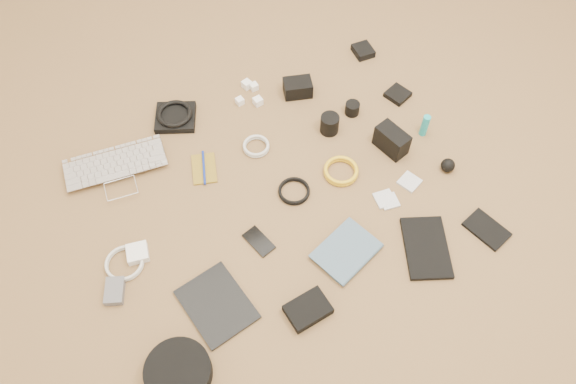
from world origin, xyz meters
name	(u,v)px	position (x,y,z in m)	size (l,w,h in m)	color
laptop	(118,176)	(-0.50, 0.32, 0.01)	(0.37, 0.26, 0.03)	silver
headphone_pouch	(176,117)	(-0.21, 0.49, 0.01)	(0.15, 0.14, 0.03)	black
headphones	(175,114)	(-0.21, 0.49, 0.04)	(0.14, 0.14, 0.02)	black
charger_a	(240,101)	(0.05, 0.45, 0.01)	(0.03, 0.03, 0.03)	white
charger_b	(254,87)	(0.13, 0.50, 0.01)	(0.03, 0.03, 0.03)	white
charger_c	(247,84)	(0.11, 0.52, 0.02)	(0.03, 0.03, 0.03)	white
charger_d	(258,101)	(0.11, 0.42, 0.02)	(0.03, 0.03, 0.03)	white
dslr_camera	(298,88)	(0.28, 0.40, 0.03)	(0.11, 0.08, 0.06)	black
lens_pouch	(363,51)	(0.64, 0.48, 0.02)	(0.08, 0.09, 0.03)	black
notebook_olive	(204,169)	(-0.20, 0.21, 0.00)	(0.09, 0.14, 0.01)	olive
pen_blue	(204,167)	(-0.20, 0.21, 0.01)	(0.01, 0.01, 0.15)	#122896
cable_white_a	(256,147)	(0.01, 0.22, 0.01)	(0.10, 0.10, 0.01)	silver
lens_a	(330,124)	(0.30, 0.17, 0.04)	(0.07, 0.07, 0.08)	black
lens_b	(352,108)	(0.43, 0.21, 0.03)	(0.06, 0.06, 0.05)	black
card_reader	(398,94)	(0.64, 0.21, 0.01)	(0.08, 0.08, 0.02)	black
power_brick	(138,253)	(-0.53, -0.02, 0.01)	(0.07, 0.07, 0.03)	white
cable_white_b	(125,264)	(-0.58, -0.03, 0.01)	(0.13, 0.13, 0.01)	silver
cable_black	(294,192)	(0.05, -0.03, 0.01)	(0.11, 0.11, 0.01)	black
cable_yellow	(341,172)	(0.24, -0.03, 0.01)	(0.13, 0.13, 0.01)	gold
flash	(392,140)	(0.47, -0.01, 0.05)	(0.07, 0.13, 0.10)	black
lens_cleaner	(425,125)	(0.62, 0.00, 0.05)	(0.03, 0.03, 0.10)	#1BA6B0
battery_charger	(115,291)	(-0.64, -0.11, 0.01)	(0.06, 0.09, 0.03)	#58585D
tablet	(217,304)	(-0.36, -0.30, 0.01)	(0.18, 0.24, 0.01)	black
phone	(259,241)	(-0.15, -0.15, 0.00)	(0.06, 0.11, 0.01)	black
filter_case_left	(384,199)	(0.33, -0.20, 0.00)	(0.07, 0.07, 0.01)	silver
filter_case_mid	(389,201)	(0.34, -0.21, 0.00)	(0.06, 0.06, 0.01)	silver
filter_case_right	(410,182)	(0.45, -0.17, 0.00)	(0.07, 0.07, 0.01)	silver
air_blower	(448,165)	(0.60, -0.18, 0.03)	(0.05, 0.05, 0.05)	black
headphone_case	(178,372)	(-0.55, -0.45, 0.03)	(0.20, 0.20, 0.05)	black
drive_case	(308,310)	(-0.11, -0.45, 0.02)	(0.13, 0.10, 0.03)	black
paperback	(364,266)	(0.12, -0.39, 0.01)	(0.16, 0.21, 0.02)	#455F76
notebook_black_a	(426,248)	(0.35, -0.43, 0.01)	(0.14, 0.23, 0.02)	black
notebook_black_b	(487,229)	(0.58, -0.46, 0.01)	(0.10, 0.15, 0.01)	black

